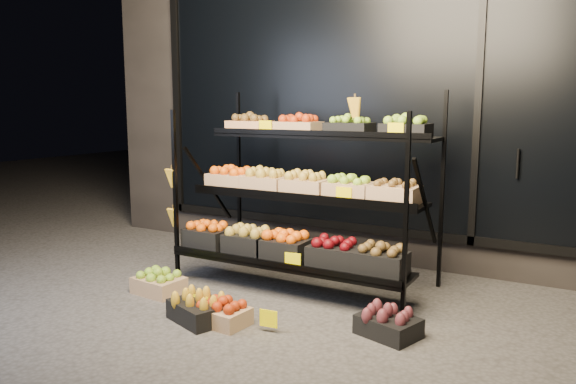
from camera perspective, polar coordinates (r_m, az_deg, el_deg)
The scene contains 9 objects.
ground at distance 4.41m, azimuth -2.27°, elevation -11.62°, with size 24.00×24.00×0.00m, color #514F4C.
building at distance 6.47m, azimuth 9.99°, elevation 10.59°, with size 6.00×2.08×3.50m.
display_rack at distance 4.71m, azimuth 1.40°, elevation -0.33°, with size 2.18×1.02×1.72m.
tag_floor_a at distance 4.25m, azimuth -8.84°, elevation -11.66°, with size 0.13×0.01×0.12m, color #FFE700.
tag_floor_b at distance 3.94m, azimuth -2.00°, elevation -13.26°, with size 0.13×0.01×0.12m, color #FFE700.
floor_crate_left at distance 4.80m, azimuth -12.99°, elevation -8.93°, with size 0.42×0.32×0.20m.
floor_crate_midleft at distance 4.16m, azimuth -9.01°, elevation -11.55°, with size 0.50×0.43×0.21m.
floor_crate_midright at distance 4.09m, azimuth -6.65°, elevation -12.05°, with size 0.38×0.30×0.19m.
floor_crate_right at distance 3.93m, azimuth 10.16°, elevation -12.93°, with size 0.46×0.39×0.20m.
Camera 1 is at (2.18, -3.50, 1.55)m, focal length 35.00 mm.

